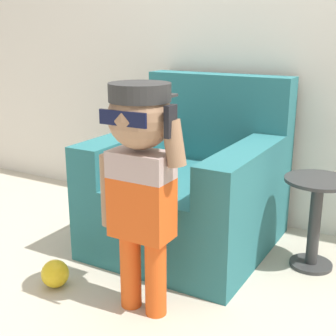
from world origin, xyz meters
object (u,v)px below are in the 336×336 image
Objects in this scene: person_child at (141,165)px; toy_ball at (55,274)px; side_table at (315,214)px; armchair at (191,189)px.

person_child reaches higher than toy_ball.
side_table is at bearing 54.51° from person_child.
armchair is 0.73m from side_table.
armchair is at bearing 66.75° from toy_ball.
armchair reaches higher than side_table.
side_table is 3.60× the size of toy_ball.
person_child is at bearing 6.09° from toy_ball.
toy_ball is (-0.50, -0.05, -0.63)m from person_child.
person_child is 1.08m from side_table.
person_child is at bearing -79.40° from armchair.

